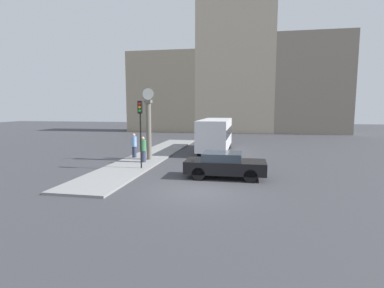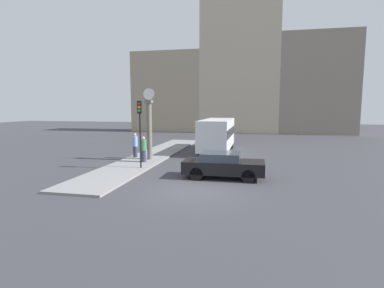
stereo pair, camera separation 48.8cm
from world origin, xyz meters
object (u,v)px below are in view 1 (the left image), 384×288
at_px(street_clock, 149,125).
at_px(pedestrian_blue_stripe, 134,145).
at_px(bus_distant, 215,133).
at_px(pedestrian_green_hoodie, 143,150).
at_px(sedan_car, 225,165).
at_px(traffic_light_near, 140,120).

xyz_separation_m(street_clock, pedestrian_blue_stripe, (-1.36, 0.62, -1.53)).
xyz_separation_m(bus_distant, street_clock, (-4.16, -5.42, 0.95)).
height_order(pedestrian_blue_stripe, pedestrian_green_hoodie, pedestrian_blue_stripe).
xyz_separation_m(sedan_car, street_clock, (-5.69, 4.18, 1.82)).
xyz_separation_m(sedan_car, pedestrian_green_hoodie, (-5.74, 3.08, 0.24)).
xyz_separation_m(bus_distant, pedestrian_blue_stripe, (-5.51, -4.81, -0.58)).
bearing_deg(sedan_car, traffic_light_near, 167.43).
bearing_deg(bus_distant, pedestrian_blue_stripe, -138.92).
distance_m(bus_distant, pedestrian_blue_stripe, 7.34).
xyz_separation_m(sedan_car, traffic_light_near, (-5.17, 1.15, 2.30)).
distance_m(street_clock, pedestrian_green_hoodie, 1.92).
height_order(bus_distant, pedestrian_blue_stripe, bus_distant).
height_order(traffic_light_near, pedestrian_blue_stripe, traffic_light_near).
bearing_deg(pedestrian_green_hoodie, pedestrian_blue_stripe, 127.45).
bearing_deg(pedestrian_green_hoodie, street_clock, 87.66).
relative_size(sedan_car, traffic_light_near, 1.06).
xyz_separation_m(pedestrian_blue_stripe, pedestrian_green_hoodie, (1.31, -1.71, -0.04)).
bearing_deg(pedestrian_blue_stripe, sedan_car, -34.21).
relative_size(sedan_car, bus_distant, 0.57).
relative_size(street_clock, pedestrian_blue_stripe, 2.84).
height_order(street_clock, pedestrian_green_hoodie, street_clock).
xyz_separation_m(sedan_car, pedestrian_blue_stripe, (-7.05, 4.79, 0.28)).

